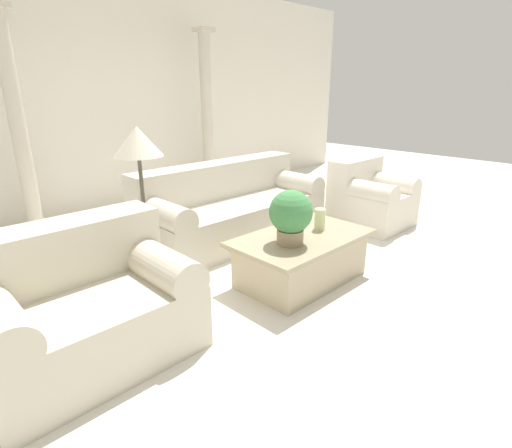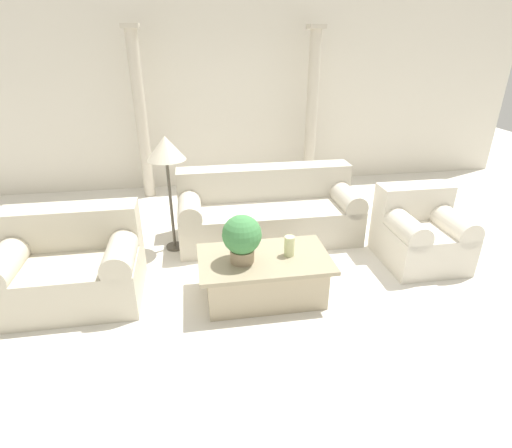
{
  "view_description": "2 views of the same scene",
  "coord_description": "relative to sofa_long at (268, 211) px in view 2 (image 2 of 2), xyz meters",
  "views": [
    {
      "loc": [
        -2.71,
        -2.64,
        1.7
      ],
      "look_at": [
        -0.22,
        -0.08,
        0.47
      ],
      "focal_mm": 28.0,
      "sensor_mm": 36.0,
      "label": 1
    },
    {
      "loc": [
        -0.7,
        -3.81,
        2.35
      ],
      "look_at": [
        -0.12,
        -0.3,
        0.68
      ],
      "focal_mm": 28.0,
      "sensor_mm": 36.0,
      "label": 2
    }
  ],
  "objects": [
    {
      "name": "loveseat",
      "position": [
        -2.13,
        -1.0,
        0.01
      ],
      "size": [
        1.29,
        0.91,
        0.86
      ],
      "color": "beige",
      "rests_on": "ground_plane"
    },
    {
      "name": "pillar_candle",
      "position": [
        -0.04,
        -1.31,
        0.19
      ],
      "size": [
        0.1,
        0.1,
        0.2
      ],
      "color": "beige",
      "rests_on": "coffee_table"
    },
    {
      "name": "potted_plant",
      "position": [
        -0.5,
        -1.35,
        0.34
      ],
      "size": [
        0.37,
        0.37,
        0.46
      ],
      "color": "#937F60",
      "rests_on": "coffee_table"
    },
    {
      "name": "ground_plane",
      "position": [
        -0.2,
        -0.77,
        -0.35
      ],
      "size": [
        16.0,
        16.0,
        0.0
      ],
      "primitive_type": "plane",
      "color": "silver"
    },
    {
      "name": "wall_back",
      "position": [
        -0.2,
        2.19,
        1.25
      ],
      "size": [
        10.0,
        0.06,
        3.2
      ],
      "color": "silver",
      "rests_on": "ground_plane"
    },
    {
      "name": "column_right",
      "position": [
        1.05,
        1.76,
        0.94
      ],
      "size": [
        0.25,
        0.25,
        2.53
      ],
      "color": "beige",
      "rests_on": "ground_plane"
    },
    {
      "name": "sofa_long",
      "position": [
        0.0,
        0.0,
        0.0
      ],
      "size": [
        2.23,
        0.91,
        0.86
      ],
      "color": "beige",
      "rests_on": "ground_plane"
    },
    {
      "name": "armchair",
      "position": [
        1.59,
        -0.87,
        0.01
      ],
      "size": [
        0.84,
        0.87,
        0.83
      ],
      "color": "beige",
      "rests_on": "ground_plane"
    },
    {
      "name": "floor_lamp",
      "position": [
        -1.19,
        -0.14,
        0.85
      ],
      "size": [
        0.44,
        0.44,
        1.38
      ],
      "color": "#4C473D",
      "rests_on": "ground_plane"
    },
    {
      "name": "column_left",
      "position": [
        -1.62,
        1.76,
        0.94
      ],
      "size": [
        0.25,
        0.25,
        2.53
      ],
      "color": "beige",
      "rests_on": "ground_plane"
    },
    {
      "name": "coffee_table",
      "position": [
        -0.29,
        -1.3,
        -0.13
      ],
      "size": [
        1.27,
        0.76,
        0.44
      ],
      "color": "tan",
      "rests_on": "ground_plane"
    }
  ]
}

